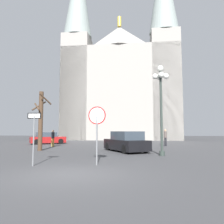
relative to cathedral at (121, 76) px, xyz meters
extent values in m
plane|color=#424244|center=(-0.53, -31.41, -12.03)|extent=(120.00, 120.00, 0.00)
cube|color=gray|center=(0.02, 0.99, -3.76)|extent=(21.00, 10.92, 16.54)
pyramid|color=gray|center=(-0.07, -3.23, 6.26)|extent=(7.31, 2.16, 3.50)
cylinder|color=gold|center=(-0.07, -3.23, 8.91)|extent=(0.70, 0.70, 1.80)
cube|color=gray|center=(-8.02, -1.65, -2.51)|extent=(4.92, 4.92, 19.03)
cube|color=gray|center=(7.94, -2.01, -2.51)|extent=(4.92, 4.92, 19.03)
cylinder|color=slate|center=(0.09, -29.16, -10.88)|extent=(0.08, 0.08, 2.31)
cylinder|color=red|center=(0.09, -29.16, -9.68)|extent=(0.86, 0.17, 0.86)
cylinder|color=white|center=(0.09, -29.19, -9.68)|extent=(0.75, 0.12, 0.76)
cylinder|color=slate|center=(-2.78, -29.71, -10.87)|extent=(0.07, 0.07, 2.31)
cube|color=black|center=(-2.78, -29.71, -9.72)|extent=(0.65, 0.05, 0.27)
cube|color=white|center=(-2.78, -29.73, -9.72)|extent=(0.54, 0.02, 0.19)
cylinder|color=#2D3833|center=(3.73, -25.15, -9.25)|extent=(0.16, 0.16, 5.56)
cylinder|color=#2D3833|center=(3.73, -25.15, -11.88)|extent=(0.36, 0.36, 0.30)
sphere|color=white|center=(3.73, -25.15, -6.26)|extent=(0.41, 0.41, 0.41)
sphere|color=white|center=(4.09, -25.15, -6.79)|extent=(0.37, 0.37, 0.37)
cylinder|color=#2D3833|center=(3.91, -25.15, -6.79)|extent=(0.05, 0.35, 0.05)
sphere|color=white|center=(3.73, -24.80, -6.79)|extent=(0.37, 0.37, 0.37)
cylinder|color=#2D3833|center=(3.73, -24.97, -6.79)|extent=(0.35, 0.05, 0.05)
sphere|color=white|center=(3.38, -25.15, -6.79)|extent=(0.37, 0.37, 0.37)
cylinder|color=#2D3833|center=(3.56, -25.15, -6.79)|extent=(0.05, 0.35, 0.05)
sphere|color=white|center=(3.73, -25.51, -6.79)|extent=(0.37, 0.37, 0.37)
cylinder|color=#2D3833|center=(3.73, -25.33, -6.79)|extent=(0.35, 0.05, 0.05)
cylinder|color=#473323|center=(-5.65, -22.43, -9.60)|extent=(0.35, 0.35, 4.85)
cylinder|color=#473323|center=(-5.87, -22.70, -8.46)|extent=(0.69, 0.59, 0.68)
cylinder|color=#473323|center=(-5.17, -22.72, -7.85)|extent=(0.72, 1.08, 0.85)
cylinder|color=#473323|center=(-6.01, -22.01, -8.31)|extent=(0.97, 0.87, 0.89)
cube|color=maroon|center=(-8.41, -13.83, -11.52)|extent=(4.42, 3.61, 0.72)
cube|color=#333D47|center=(-8.58, -13.94, -10.88)|extent=(2.78, 2.52, 0.54)
cylinder|color=black|center=(-7.61, -12.44, -11.71)|extent=(0.66, 0.52, 0.64)
cylinder|color=black|center=(-6.80, -13.76, -11.71)|extent=(0.66, 0.52, 0.64)
cylinder|color=black|center=(-10.01, -13.90, -11.71)|extent=(0.66, 0.52, 0.64)
cylinder|color=black|center=(-9.21, -15.22, -11.71)|extent=(0.66, 0.52, 0.64)
cube|color=black|center=(1.32, -22.54, -11.49)|extent=(3.79, 4.75, 0.77)
cube|color=#333D47|center=(1.43, -22.73, -10.79)|extent=(2.68, 2.97, 0.64)
cylinder|color=black|center=(-0.15, -21.65, -11.71)|extent=(0.50, 0.67, 0.64)
cylinder|color=black|center=(1.33, -20.82, -11.71)|extent=(0.50, 0.67, 0.64)
cylinder|color=black|center=(1.31, -24.25, -11.71)|extent=(0.50, 0.67, 0.64)
cylinder|color=black|center=(2.79, -23.42, -11.71)|extent=(0.50, 0.67, 0.64)
cylinder|color=black|center=(5.47, -16.33, -11.59)|extent=(0.12, 0.12, 0.88)
cylinder|color=black|center=(5.36, -16.21, -11.59)|extent=(0.12, 0.12, 0.88)
cylinder|color=#594C47|center=(5.42, -16.27, -10.82)|extent=(0.32, 0.32, 0.66)
sphere|color=tan|center=(5.42, -16.27, -10.37)|extent=(0.24, 0.24, 0.24)
cylinder|color=olive|center=(-6.10, -18.13, -11.61)|extent=(0.12, 0.12, 0.84)
cylinder|color=olive|center=(-6.26, -18.13, -11.61)|extent=(0.12, 0.12, 0.84)
cylinder|color=black|center=(-6.18, -18.13, -10.88)|extent=(0.32, 0.32, 0.63)
sphere|color=tan|center=(-6.18, -18.13, -10.45)|extent=(0.23, 0.23, 0.23)
camera|label=1|loc=(1.67, -39.19, -10.42)|focal=33.85mm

